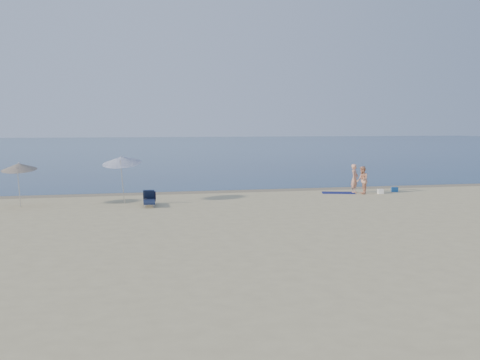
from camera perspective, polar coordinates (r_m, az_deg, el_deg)
name	(u,v)px	position (r m, az deg, el deg)	size (l,w,h in m)	color
ground	(458,258)	(19.56, 19.93, -6.93)	(160.00, 160.00, 0.00)	#CBBA87
sea	(150,146)	(116.43, -8.52, 3.23)	(240.00, 160.00, 0.01)	#0C2849
wet_sand_strip	(272,190)	(37.07, 3.09, -0.97)	(240.00, 1.60, 0.00)	#847254
person_left	(355,178)	(36.16, 10.82, 0.14)	(0.62, 0.41, 1.71)	tan
person_right	(362,180)	(35.58, 11.53, -0.02)	(0.79, 0.62, 1.63)	tan
beach_towel	(338,193)	(35.97, 9.30, -1.20)	(1.90, 1.06, 0.03)	#0F144E
white_bag	(380,191)	(36.06, 13.16, -1.06)	(0.32, 0.27, 0.27)	white
blue_cooler	(395,189)	(37.32, 14.45, -0.87)	(0.40, 0.29, 0.29)	#205EAE
umbrella_near	(122,160)	(31.36, -11.16, 1.87)	(2.64, 2.66, 2.63)	silver
umbrella_far	(19,167)	(31.28, -20.22, 1.20)	(2.12, 2.14, 2.31)	silver
lounger_left	(149,200)	(30.17, -8.62, -1.93)	(0.68, 1.75, 0.76)	#151F3B
lounger_right	(150,200)	(30.48, -8.51, -1.92)	(0.72, 1.56, 0.66)	black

